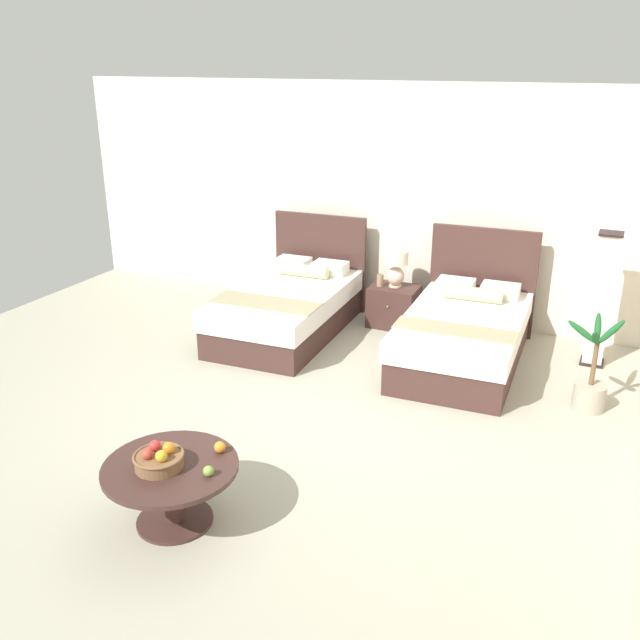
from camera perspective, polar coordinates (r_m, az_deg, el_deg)
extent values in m
cube|color=#A7A290|center=(6.28, -1.56, -8.16)|extent=(9.25, 9.70, 0.02)
cube|color=beige|center=(8.50, 7.47, 9.57)|extent=(9.25, 0.12, 2.78)
cube|color=#402723|center=(8.03, -2.84, -0.12)|extent=(1.20, 2.09, 0.32)
cube|color=white|center=(7.93, -2.87, 1.75)|extent=(1.24, 2.13, 0.23)
cube|color=#402723|center=(8.80, 0.01, 4.87)|extent=(1.21, 0.10, 1.21)
cube|color=white|center=(8.63, -2.25, 4.68)|extent=(0.42, 0.31, 0.14)
cube|color=white|center=(8.45, 0.82, 4.32)|extent=(0.42, 0.31, 0.14)
cylinder|color=#CBBF8B|center=(8.32, -1.37, 4.10)|extent=(0.62, 0.17, 0.15)
cube|color=gray|center=(7.46, -4.54, 1.45)|extent=(1.20, 0.47, 0.01)
cube|color=#402723|center=(7.38, 11.60, -2.43)|extent=(1.20, 2.03, 0.34)
cube|color=white|center=(7.27, 11.75, -0.43)|extent=(1.24, 2.07, 0.22)
cube|color=#402723|center=(8.17, 13.24, 3.16)|extent=(1.21, 0.10, 1.25)
cube|color=white|center=(7.93, 11.13, 2.81)|extent=(0.42, 0.31, 0.14)
cube|color=white|center=(7.86, 14.66, 2.34)|extent=(0.42, 0.31, 0.14)
cylinder|color=#CBBF8B|center=(7.67, 12.57, 2.09)|extent=(0.63, 0.17, 0.15)
cube|color=gray|center=(6.82, 11.10, -0.79)|extent=(1.20, 0.39, 0.01)
cube|color=#402723|center=(8.31, 6.11, 1.14)|extent=(0.56, 0.44, 0.49)
sphere|color=tan|center=(8.07, 5.60, 1.12)|extent=(0.02, 0.02, 0.02)
cylinder|color=beige|center=(8.24, 6.22, 2.84)|extent=(0.15, 0.15, 0.02)
ellipsoid|color=beige|center=(8.21, 6.26, 3.63)|extent=(0.20, 0.20, 0.22)
cylinder|color=#99844C|center=(8.17, 6.29, 4.50)|extent=(0.02, 0.02, 0.04)
cylinder|color=beige|center=(8.14, 6.32, 5.17)|extent=(0.28, 0.28, 0.16)
cylinder|color=#95755E|center=(8.22, 4.99, 3.25)|extent=(0.08, 0.08, 0.13)
torus|color=#95755E|center=(8.20, 5.00, 3.73)|extent=(0.08, 0.08, 0.01)
cylinder|color=#402723|center=(5.13, -11.88, -15.85)|extent=(0.53, 0.53, 0.02)
cylinder|color=#402723|center=(5.01, -12.06, -14.02)|extent=(0.13, 0.13, 0.42)
cylinder|color=#402723|center=(4.88, -12.26, -11.81)|extent=(0.93, 0.93, 0.04)
cylinder|color=brown|center=(4.85, -13.16, -11.30)|extent=(0.33, 0.33, 0.09)
torus|color=brown|center=(4.82, -13.20, -10.84)|extent=(0.35, 0.35, 0.02)
sphere|color=#B93231|center=(4.87, -13.49, -10.08)|extent=(0.08, 0.08, 0.08)
sphere|color=#B63B2F|center=(4.79, -14.08, -10.72)|extent=(0.07, 0.07, 0.07)
sphere|color=gold|center=(4.74, -12.98, -10.91)|extent=(0.08, 0.08, 0.08)
sphere|color=orange|center=(4.82, -12.39, -10.30)|extent=(0.08, 0.08, 0.08)
sphere|color=#83A743|center=(4.70, -9.20, -12.22)|extent=(0.07, 0.07, 0.07)
sphere|color=orange|center=(4.93, -8.27, -10.35)|extent=(0.08, 0.08, 0.08)
cube|color=black|center=(7.87, 21.53, -3.23)|extent=(0.23, 0.23, 0.03)
cube|color=beige|center=(7.63, 22.21, 1.56)|extent=(0.19, 0.19, 1.36)
cube|color=black|center=(7.45, 22.94, 6.60)|extent=(0.23, 0.23, 0.02)
cylinder|color=#9F9884|center=(6.83, 21.33, -5.91)|extent=(0.29, 0.29, 0.25)
cylinder|color=brown|center=(6.69, 21.70, -3.41)|extent=(0.04, 0.04, 0.41)
ellipsoid|color=#1A5525|center=(6.59, 22.90, -0.92)|extent=(0.24, 0.09, 0.28)
ellipsoid|color=#1A5525|center=(6.71, 21.97, -0.61)|extent=(0.09, 0.30, 0.25)
ellipsoid|color=#1A5525|center=(6.59, 20.88, -0.93)|extent=(0.30, 0.07, 0.23)
ellipsoid|color=#1A5525|center=(6.46, 21.81, -1.40)|extent=(0.09, 0.31, 0.25)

